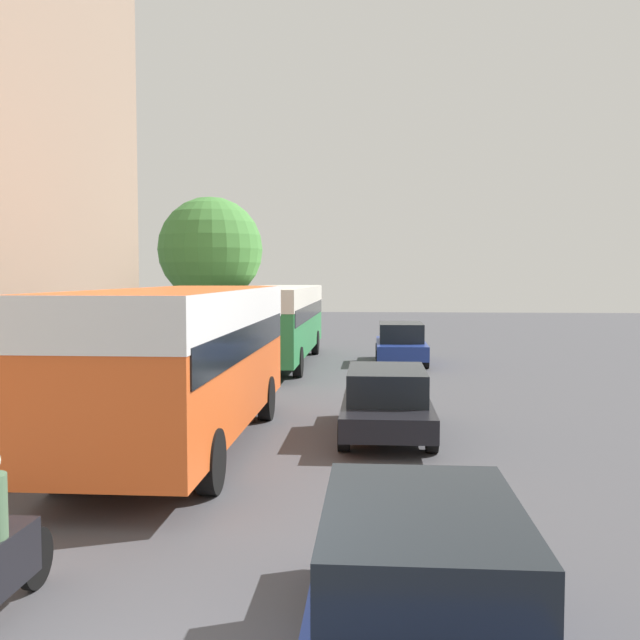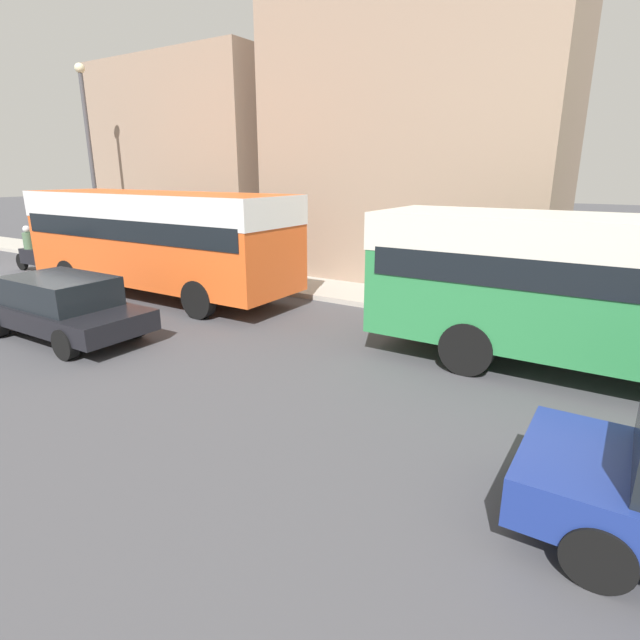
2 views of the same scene
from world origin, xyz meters
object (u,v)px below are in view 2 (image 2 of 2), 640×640
object	(u,v)px
car_far_curb	(63,306)
pedestrian_near_curb	(88,233)
motorcycle_behind_lead	(31,254)
bus_lead	(156,230)

from	to	relation	value
car_far_curb	pedestrian_near_curb	bearing A→B (deg)	53.73
motorcycle_behind_lead	bus_lead	bearing A→B (deg)	90.50
bus_lead	motorcycle_behind_lead	bearing A→B (deg)	-89.50
bus_lead	motorcycle_behind_lead	size ratio (longest dim) A/B	4.05
bus_lead	motorcycle_behind_lead	world-z (taller)	bus_lead
motorcycle_behind_lead	pedestrian_near_curb	world-z (taller)	pedestrian_near_curb
bus_lead	motorcycle_behind_lead	xyz separation A→B (m)	(0.06, -6.98, -1.30)
motorcycle_behind_lead	pedestrian_near_curb	bearing A→B (deg)	-156.35
bus_lead	pedestrian_near_curb	size ratio (longest dim) A/B	5.36
car_far_curb	pedestrian_near_curb	xyz separation A→B (m)	(-7.19, -9.79, 0.29)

